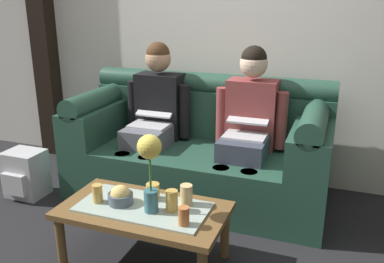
# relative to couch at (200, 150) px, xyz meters

# --- Properties ---
(back_wall_patterned) EXTENTS (6.00, 0.12, 2.90)m
(back_wall_patterned) POSITION_rel_couch_xyz_m (-0.00, 0.53, 1.08)
(back_wall_patterned) COLOR silver
(back_wall_patterned) RESTS_ON ground_plane
(timber_pillar) EXTENTS (0.20, 0.20, 2.90)m
(timber_pillar) POSITION_rel_couch_xyz_m (-1.77, 0.41, 1.08)
(timber_pillar) COLOR black
(timber_pillar) RESTS_ON ground_plane
(couch) EXTENTS (2.03, 0.88, 0.96)m
(couch) POSITION_rel_couch_xyz_m (0.00, 0.00, 0.00)
(couch) COLOR #234738
(couch) RESTS_ON ground_plane
(person_left) EXTENTS (0.56, 0.67, 1.22)m
(person_left) POSITION_rel_couch_xyz_m (-0.39, -0.00, 0.28)
(person_left) COLOR #595B66
(person_left) RESTS_ON ground_plane
(person_right) EXTENTS (0.56, 0.67, 1.22)m
(person_right) POSITION_rel_couch_xyz_m (0.39, -0.00, 0.28)
(person_right) COLOR #383D4C
(person_right) RESTS_ON ground_plane
(coffee_table) EXTENTS (0.99, 0.53, 0.38)m
(coffee_table) POSITION_rel_couch_xyz_m (-0.00, -1.01, -0.05)
(coffee_table) COLOR brown
(coffee_table) RESTS_ON ground_plane
(flower_vase) EXTENTS (0.14, 0.14, 0.46)m
(flower_vase) POSITION_rel_couch_xyz_m (0.07, -1.05, 0.31)
(flower_vase) COLOR #336672
(flower_vase) RESTS_ON coffee_table
(snack_bowl) EXTENTS (0.15, 0.15, 0.12)m
(snack_bowl) POSITION_rel_couch_xyz_m (-0.14, -1.03, 0.05)
(snack_bowl) COLOR #4C5666
(snack_bowl) RESTS_ON coffee_table
(cup_near_left) EXTENTS (0.07, 0.07, 0.12)m
(cup_near_left) POSITION_rel_couch_xyz_m (0.18, -1.00, 0.07)
(cup_near_left) COLOR gold
(cup_near_left) RESTS_ON coffee_table
(cup_near_right) EXTENTS (0.06, 0.06, 0.11)m
(cup_near_right) POSITION_rel_couch_xyz_m (-0.28, -1.06, 0.06)
(cup_near_right) COLOR gold
(cup_near_right) RESTS_ON coffee_table
(cup_far_center) EXTENTS (0.08, 0.08, 0.10)m
(cup_far_center) POSITION_rel_couch_xyz_m (0.02, -0.91, 0.05)
(cup_far_center) COLOR gold
(cup_far_center) RESTS_ON coffee_table
(cup_far_left) EXTENTS (0.06, 0.06, 0.10)m
(cup_far_left) POSITION_rel_couch_xyz_m (0.30, -1.13, 0.06)
(cup_far_left) COLOR #B26633
(cup_far_left) RESTS_ON coffee_table
(cup_far_right) EXTENTS (0.07, 0.07, 0.12)m
(cup_far_right) POSITION_rel_couch_xyz_m (0.23, -0.90, 0.07)
(cup_far_right) COLOR #DBB77A
(cup_far_right) RESTS_ON coffee_table
(backpack_left) EXTENTS (0.30, 0.29, 0.38)m
(backpack_left) POSITION_rel_couch_xyz_m (-1.31, -0.54, -0.19)
(backpack_left) COLOR #B7B7BC
(backpack_left) RESTS_ON ground_plane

